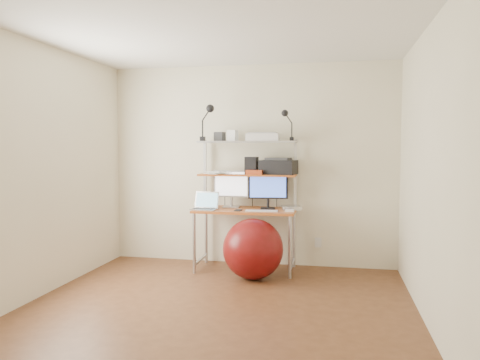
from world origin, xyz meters
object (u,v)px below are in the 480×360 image
object	(u,v)px
monitor_silver	(231,186)
monitor_black	(268,189)
laptop	(206,206)
printer	(278,167)
exercise_ball	(253,249)

from	to	relation	value
monitor_silver	monitor_black	bearing A→B (deg)	-7.81
laptop	printer	bearing A→B (deg)	25.88
monitor_silver	laptop	size ratio (longest dim) A/B	1.50
laptop	monitor_black	bearing A→B (deg)	23.18
monitor_silver	exercise_ball	world-z (taller)	monitor_silver
exercise_ball	monitor_silver	bearing A→B (deg)	126.40
monitor_silver	printer	size ratio (longest dim) A/B	1.05
monitor_silver	laptop	xyz separation A→B (m)	(-0.26, -0.25, -0.22)
printer	monitor_black	bearing A→B (deg)	-135.06
monitor_silver	exercise_ball	bearing A→B (deg)	-56.18
monitor_black	exercise_ball	bearing A→B (deg)	-111.79
laptop	printer	size ratio (longest dim) A/B	0.70
monitor_black	printer	bearing A→B (deg)	25.81
laptop	exercise_ball	xyz separation A→B (m)	(0.61, -0.22, -0.44)
exercise_ball	laptop	bearing A→B (deg)	159.84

